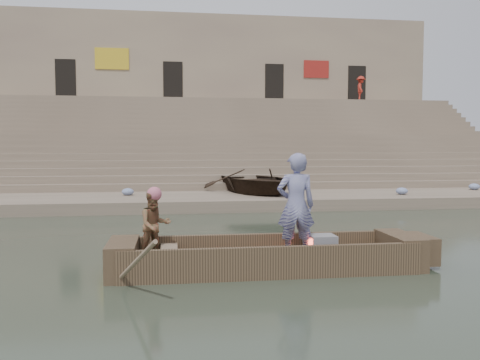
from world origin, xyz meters
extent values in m
plane|color=#283427|center=(0.00, 0.00, 0.00)|extent=(120.00, 120.00, 0.00)
cube|color=gray|center=(0.00, 8.00, 0.20)|extent=(32.00, 4.00, 0.40)
cube|color=gray|center=(0.00, 15.50, 1.40)|extent=(32.00, 3.00, 2.80)
cube|color=gray|center=(0.00, 22.50, 2.60)|extent=(32.00, 3.00, 5.20)
cube|color=gray|center=(0.00, 10.25, 0.35)|extent=(32.00, 0.50, 0.70)
cube|color=gray|center=(0.00, 10.75, 0.50)|extent=(32.00, 0.50, 1.00)
cube|color=gray|center=(0.00, 11.25, 0.65)|extent=(32.00, 0.50, 1.30)
cube|color=gray|center=(0.00, 11.75, 0.80)|extent=(32.00, 0.50, 1.60)
cube|color=gray|center=(0.00, 12.25, 0.95)|extent=(32.00, 0.50, 1.90)
cube|color=gray|center=(0.00, 12.75, 1.10)|extent=(32.00, 0.50, 2.20)
cube|color=gray|center=(0.00, 13.25, 1.25)|extent=(32.00, 0.50, 2.50)
cube|color=gray|center=(0.00, 13.75, 1.40)|extent=(32.00, 0.50, 2.80)
cube|color=gray|center=(0.00, 17.25, 1.55)|extent=(32.00, 0.50, 3.10)
cube|color=gray|center=(0.00, 17.75, 1.70)|extent=(32.00, 0.50, 3.40)
cube|color=gray|center=(0.00, 18.25, 1.85)|extent=(32.00, 0.50, 3.70)
cube|color=gray|center=(0.00, 18.75, 2.00)|extent=(32.00, 0.50, 4.00)
cube|color=gray|center=(0.00, 19.25, 2.15)|extent=(32.00, 0.50, 4.30)
cube|color=gray|center=(0.00, 19.75, 2.30)|extent=(32.00, 0.50, 4.60)
cube|color=gray|center=(0.00, 20.25, 2.45)|extent=(32.00, 0.50, 4.90)
cube|color=gray|center=(0.00, 20.75, 2.60)|extent=(32.00, 0.50, 5.20)
cube|color=tan|center=(0.00, 26.50, 5.60)|extent=(32.00, 5.00, 11.20)
cube|color=black|center=(-9.00, 24.05, 6.60)|extent=(1.30, 0.18, 2.60)
cube|color=black|center=(-2.00, 24.05, 6.60)|extent=(1.30, 0.18, 2.60)
cube|color=black|center=(5.00, 24.05, 6.60)|extent=(1.30, 0.18, 2.60)
cube|color=black|center=(11.00, 24.05, 6.60)|extent=(1.30, 0.18, 2.60)
cube|color=gold|center=(-6.00, 23.98, 8.00)|extent=(2.20, 0.10, 1.40)
cube|color=maroon|center=(8.00, 23.98, 7.60)|extent=(1.80, 0.10, 1.20)
cube|color=brown|center=(-0.50, -1.64, 0.11)|extent=(5.00, 1.30, 0.22)
cube|color=brown|center=(-0.50, -2.26, 0.28)|extent=(5.20, 0.12, 0.56)
cube|color=brown|center=(-0.50, -1.02, 0.28)|extent=(5.20, 0.12, 0.56)
cube|color=brown|center=(-3.05, -1.64, 0.30)|extent=(0.50, 1.30, 0.60)
cube|color=brown|center=(2.05, -1.64, 0.30)|extent=(0.50, 1.30, 0.60)
cube|color=brown|center=(2.45, -1.64, 0.32)|extent=(0.35, 0.90, 0.50)
cube|color=#937A5B|center=(-2.25, -1.64, 0.40)|extent=(0.30, 1.20, 0.08)
cylinder|color=#937A5B|center=(-2.90, -2.54, 0.30)|extent=(1.03, 2.10, 1.36)
sphere|color=#C86378|center=(-2.50, -1.44, 1.40)|extent=(0.26, 0.26, 0.26)
imported|color=navy|center=(0.04, -1.62, 1.17)|extent=(0.71, 0.49, 1.91)
imported|color=#236A37|center=(-2.50, -1.44, 0.84)|extent=(0.73, 0.66, 1.24)
cube|color=gray|center=(0.54, -1.64, 0.42)|extent=(0.46, 0.42, 0.40)
cube|color=#E5593F|center=(0.33, -1.64, 0.42)|extent=(0.04, 0.34, 0.32)
imported|color=#2D2116|center=(1.10, 8.74, 0.88)|extent=(4.40, 5.31, 0.95)
imported|color=#B02A1D|center=(10.37, 21.60, 6.02)|extent=(0.91, 1.20, 1.64)
ellipsoid|color=#3F5999|center=(6.47, 7.38, 0.53)|extent=(0.44, 0.44, 0.26)
ellipsoid|color=#3F5999|center=(10.39, 8.85, 0.53)|extent=(0.44, 0.44, 0.26)
ellipsoid|color=#3F5999|center=(-3.80, 8.50, 0.53)|extent=(0.44, 0.44, 0.26)
camera|label=1|loc=(-2.21, -10.37, 2.26)|focal=37.29mm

